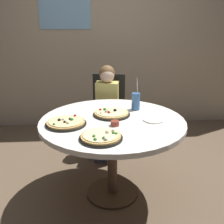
# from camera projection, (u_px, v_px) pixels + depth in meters

# --- Properties ---
(ground_plane) EXTENTS (8.00, 8.00, 0.00)m
(ground_plane) POSITION_uv_depth(u_px,v_px,m) (112.00, 193.00, 2.41)
(ground_plane) COLOR brown
(wall_with_window) EXTENTS (5.20, 0.14, 2.90)m
(wall_with_window) POSITION_uv_depth(u_px,v_px,m) (103.00, 29.00, 3.71)
(wall_with_window) COLOR tan
(wall_with_window) RESTS_ON ground_plane
(dining_table) EXTENTS (1.24, 1.24, 0.75)m
(dining_table) POSITION_uv_depth(u_px,v_px,m) (112.00, 130.00, 2.20)
(dining_table) COLOR silver
(dining_table) RESTS_ON ground_plane
(chair_wooden) EXTENTS (0.47, 0.47, 0.95)m
(chair_wooden) POSITION_uv_depth(u_px,v_px,m) (108.00, 109.00, 3.14)
(chair_wooden) COLOR black
(chair_wooden) RESTS_ON ground_plane
(diner_child) EXTENTS (0.31, 0.43, 1.08)m
(diner_child) POSITION_uv_depth(u_px,v_px,m) (107.00, 117.00, 2.98)
(diner_child) COLOR #3F4766
(diner_child) RESTS_ON ground_plane
(pizza_veggie) EXTENTS (0.33, 0.33, 0.05)m
(pizza_veggie) POSITION_uv_depth(u_px,v_px,m) (111.00, 113.00, 2.27)
(pizza_veggie) COLOR black
(pizza_veggie) RESTS_ON dining_table
(pizza_cheese) EXTENTS (0.31, 0.31, 0.05)m
(pizza_cheese) POSITION_uv_depth(u_px,v_px,m) (101.00, 137.00, 1.79)
(pizza_cheese) COLOR black
(pizza_cheese) RESTS_ON dining_table
(pizza_pepperoni) EXTENTS (0.33, 0.33, 0.05)m
(pizza_pepperoni) POSITION_uv_depth(u_px,v_px,m) (66.00, 123.00, 2.05)
(pizza_pepperoni) COLOR black
(pizza_pepperoni) RESTS_ON dining_table
(soda_cup) EXTENTS (0.08, 0.08, 0.31)m
(soda_cup) POSITION_uv_depth(u_px,v_px,m) (136.00, 101.00, 2.39)
(soda_cup) COLOR #3F72B2
(soda_cup) RESTS_ON dining_table
(sauce_bowl) EXTENTS (0.07, 0.07, 0.04)m
(sauce_bowl) POSITION_uv_depth(u_px,v_px,m) (115.00, 123.00, 2.03)
(sauce_bowl) COLOR brown
(sauce_bowl) RESTS_ON dining_table
(plate_small) EXTENTS (0.18, 0.18, 0.01)m
(plate_small) POSITION_uv_depth(u_px,v_px,m) (153.00, 120.00, 2.14)
(plate_small) COLOR white
(plate_small) RESTS_ON dining_table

